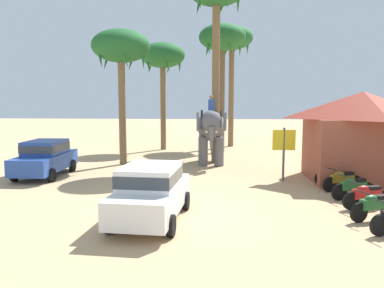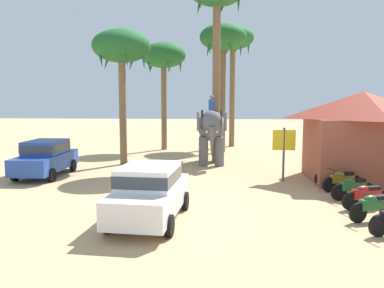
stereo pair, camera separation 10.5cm
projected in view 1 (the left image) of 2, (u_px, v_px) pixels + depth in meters
ground_plane at (161, 212)px, 12.29m from camera, size 120.00×120.00×0.00m
car_sedan_foreground at (151, 191)px, 11.35m from camera, size 2.11×4.22×1.70m
car_parked_far_side at (45, 157)px, 18.10m from camera, size 1.92×4.12×1.70m
elephant_with_mahout at (211, 129)px, 21.42m from camera, size 1.69×3.89×3.88m
motorcycle_second_in_row at (375, 205)px, 11.44m from camera, size 1.68×0.88×0.94m
motorcycle_mid_row at (367, 195)px, 12.66m from camera, size 1.75×0.74×0.94m
motorcycle_fourth_in_row at (353, 187)px, 13.87m from camera, size 1.73×0.78×0.94m
motorcycle_far_in_row at (342, 180)px, 15.12m from camera, size 1.72×0.82×0.94m
motorcycle_end_of_row at (334, 174)px, 16.25m from camera, size 1.76×0.70×0.94m
palm_tree_near_hut at (121, 50)px, 20.75m from camera, size 3.20×3.20×7.45m
palm_tree_left_of_road at (232, 42)px, 28.91m from camera, size 3.20×3.20×9.22m
palm_tree_far_back at (163, 58)px, 27.16m from camera, size 3.20×3.20×7.70m
palm_tree_leaning_seaward at (222, 41)px, 25.71m from camera, size 3.20×3.20×8.74m
roadside_hut at (361, 134)px, 16.95m from camera, size 5.02×4.23×4.00m
signboard_yellow at (284, 144)px, 16.88m from camera, size 1.00×0.10×2.40m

